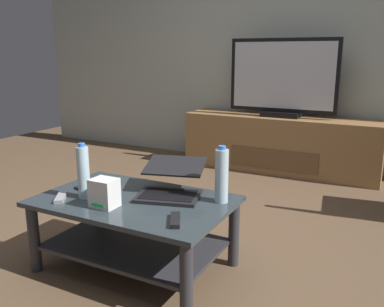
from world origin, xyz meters
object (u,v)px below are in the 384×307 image
object	(u,v)px
router_box	(104,193)
water_bottle_near	(83,172)
water_bottle_far	(222,176)
laptop	(171,184)
cell_phone	(88,187)
tv_remote	(175,220)
soundbar_remote	(61,197)
media_cabinet	(280,144)
television	(283,79)
coffee_table	(135,221)

from	to	relation	value
router_box	water_bottle_near	distance (m)	0.20
water_bottle_far	laptop	bearing A→B (deg)	-176.55
water_bottle_far	cell_phone	size ratio (longest dim) A/B	2.14
tv_remote	laptop	bearing A→B (deg)	94.72
laptop	cell_phone	distance (m)	0.50
router_box	cell_phone	world-z (taller)	router_box
soundbar_remote	media_cabinet	bearing A→B (deg)	44.47
television	media_cabinet	bearing A→B (deg)	90.00
coffee_table	tv_remote	xyz separation A→B (m)	(0.35, -0.17, 0.13)
water_bottle_far	soundbar_remote	xyz separation A→B (m)	(-0.77, -0.35, -0.13)
coffee_table	laptop	world-z (taller)	laptop
media_cabinet	laptop	world-z (taller)	laptop
water_bottle_near	water_bottle_far	world-z (taller)	same
soundbar_remote	laptop	bearing A→B (deg)	0.80
laptop	router_box	size ratio (longest dim) A/B	3.18
water_bottle_far	tv_remote	bearing A→B (deg)	-103.61
router_box	soundbar_remote	bearing A→B (deg)	-176.36
media_cabinet	router_box	bearing A→B (deg)	-95.15
media_cabinet	water_bottle_far	size ratio (longest dim) A/B	6.37
router_box	tv_remote	bearing A→B (deg)	-0.72
router_box	water_bottle_near	world-z (taller)	water_bottle_near
water_bottle_near	soundbar_remote	size ratio (longest dim) A/B	1.87
coffee_table	tv_remote	size ratio (longest dim) A/B	6.40
cell_phone	coffee_table	bearing A→B (deg)	13.08
coffee_table	water_bottle_far	world-z (taller)	water_bottle_far
television	soundbar_remote	bearing A→B (deg)	-101.63
cell_phone	tv_remote	world-z (taller)	tv_remote
media_cabinet	television	bearing A→B (deg)	-90.00
coffee_table	water_bottle_far	bearing A→B (deg)	21.97
laptop	router_box	world-z (taller)	laptop
water_bottle_far	media_cabinet	bearing A→B (deg)	97.37
water_bottle_near	soundbar_remote	xyz separation A→B (m)	(-0.10, -0.08, -0.13)
media_cabinet	router_box	world-z (taller)	media_cabinet
coffee_table	soundbar_remote	size ratio (longest dim) A/B	6.40
water_bottle_far	soundbar_remote	bearing A→B (deg)	-155.49
media_cabinet	water_bottle_far	world-z (taller)	water_bottle_far
laptop	coffee_table	bearing A→B (deg)	-131.51
router_box	media_cabinet	bearing A→B (deg)	84.85
television	water_bottle_far	distance (m)	2.13
coffee_table	tv_remote	bearing A→B (deg)	-25.63
router_box	cell_phone	bearing A→B (deg)	145.26
router_box	laptop	bearing A→B (deg)	57.68
television	tv_remote	distance (m)	2.48
router_box	television	bearing A→B (deg)	84.80
water_bottle_near	water_bottle_far	bearing A→B (deg)	22.25
television	cell_phone	size ratio (longest dim) A/B	7.47
television	soundbar_remote	size ratio (longest dim) A/B	6.54
water_bottle_near	cell_phone	bearing A→B (deg)	126.11
laptop	cell_phone	xyz separation A→B (m)	(-0.49, -0.12, -0.06)
media_cabinet	soundbar_remote	bearing A→B (deg)	-101.53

